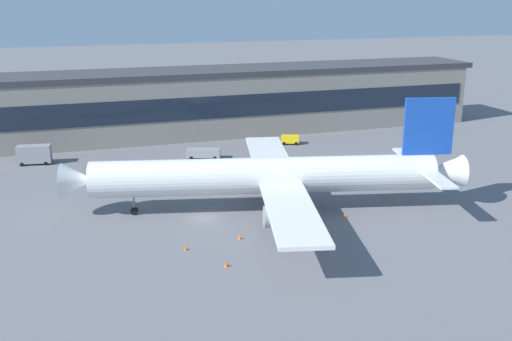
% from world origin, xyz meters
% --- Properties ---
extents(ground_plane, '(600.00, 600.00, 0.00)m').
position_xyz_m(ground_plane, '(0.00, 0.00, 0.00)').
color(ground_plane, slate).
extents(terminal_building, '(153.18, 15.43, 14.43)m').
position_xyz_m(terminal_building, '(0.00, 51.61, 7.24)').
color(terminal_building, gray).
rests_on(terminal_building, ground_plane).
extents(airliner, '(57.36, 49.55, 16.28)m').
position_xyz_m(airliner, '(10.01, -0.03, 5.36)').
color(airliner, white).
rests_on(airliner, ground_plane).
extents(belt_loader, '(6.70, 3.99, 1.95)m').
position_xyz_m(belt_loader, '(7.13, 30.91, 1.15)').
color(belt_loader, gray).
rests_on(belt_loader, ground_plane).
extents(baggage_tug, '(4.07, 3.12, 1.85)m').
position_xyz_m(baggage_tug, '(27.20, 36.42, 1.09)').
color(baggage_tug, yellow).
rests_on(baggage_tug, ground_plane).
extents(stair_truck, '(6.29, 3.27, 3.55)m').
position_xyz_m(stair_truck, '(-23.44, 36.83, 1.98)').
color(stair_truck, gray).
rests_on(stair_truck, ground_plane).
extents(traffic_cone_0, '(0.53, 0.53, 0.67)m').
position_xyz_m(traffic_cone_0, '(-1.10, -16.01, 0.33)').
color(traffic_cone_0, '#F2590C').
rests_on(traffic_cone_0, ground_plane).
extents(traffic_cone_1, '(0.49, 0.49, 0.61)m').
position_xyz_m(traffic_cone_1, '(-4.64, -9.98, 0.31)').
color(traffic_cone_1, '#F2590C').
rests_on(traffic_cone_1, ground_plane).
extents(traffic_cone_2, '(0.49, 0.49, 0.62)m').
position_xyz_m(traffic_cone_2, '(19.10, -5.88, 0.31)').
color(traffic_cone_2, '#F2590C').
rests_on(traffic_cone_2, ground_plane).
extents(traffic_cone_3, '(0.50, 0.50, 0.62)m').
position_xyz_m(traffic_cone_3, '(2.72, -8.76, 0.31)').
color(traffic_cone_3, '#F2590C').
rests_on(traffic_cone_3, ground_plane).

